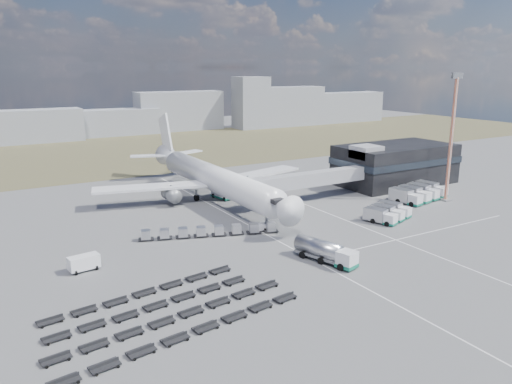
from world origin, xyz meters
TOP-DOWN VIEW (x-y plane):
  - ground at (0.00, 0.00)m, footprint 420.00×420.00m
  - grass_strip at (0.00, 110.00)m, footprint 420.00×90.00m
  - lane_markings at (9.77, 3.00)m, footprint 47.12×110.00m
  - terminal at (47.77, 23.96)m, footprint 30.40×16.40m
  - jet_bridge at (15.90, 20.42)m, footprint 30.30×3.80m
  - airliner at (0.00, 32.38)m, footprint 51.59×64.53m
  - skyline at (31.79, 150.84)m, footprint 314.55×26.00m
  - fuel_tanker at (-0.92, -9.73)m, footprint 5.41×10.82m
  - pushback_tug at (-2.57, 8.00)m, footprint 3.27×2.22m
  - utility_van at (-33.73, 5.52)m, footprint 4.62×2.56m
  - catering_truck at (2.55, 32.69)m, footprint 3.34×6.04m
  - service_trucks_near at (23.44, 1.59)m, footprint 10.01×8.71m
  - service_trucks_far at (40.64, 9.24)m, footprint 14.31×9.60m
  - uld_row at (-11.13, 10.07)m, footprint 24.00×9.55m
  - baggage_dollies at (-28.28, -13.41)m, footprint 32.71×18.39m
  - floodlight_mast at (45.35, 5.61)m, footprint 2.68×2.17m

SIDE VIEW (x-z plane):
  - ground at x=0.00m, z-range 0.00..0.00m
  - grass_strip at x=0.00m, z-range 0.00..0.01m
  - lane_markings at x=9.77m, z-range 0.00..0.01m
  - baggage_dollies at x=-28.28m, z-range 0.00..0.72m
  - pushback_tug at x=-2.57m, z-range 0.00..1.39m
  - uld_row at x=-11.13m, z-range 0.17..1.84m
  - utility_van at x=-33.73m, z-range 0.00..2.34m
  - catering_truck at x=2.55m, z-range 0.03..2.65m
  - service_trucks_near at x=23.44m, z-range 0.11..2.68m
  - service_trucks_far at x=40.64m, z-range 0.13..3.06m
  - fuel_tanker at x=-0.92m, z-range 0.00..3.39m
  - jet_bridge at x=15.90m, z-range 1.53..8.58m
  - terminal at x=47.77m, z-range -0.25..10.75m
  - airliner at x=0.00m, z-range -3.52..14.10m
  - skyline at x=31.79m, z-range -4.04..20.80m
  - floodlight_mast at x=45.35m, z-range 0.03..28.19m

